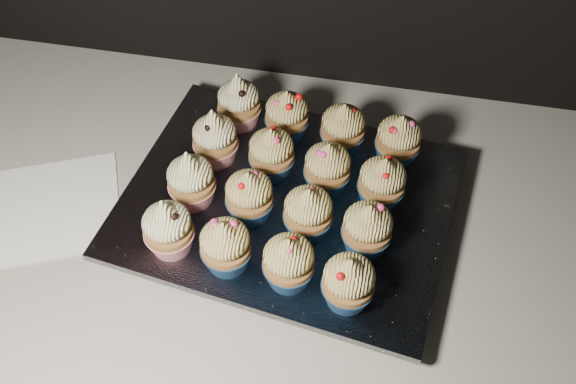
% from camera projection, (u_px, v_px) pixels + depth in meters
% --- Properties ---
extents(cabinet, '(2.40, 0.60, 0.86)m').
position_uv_depth(cabinet, '(291.00, 364.00, 1.25)').
color(cabinet, black).
rests_on(cabinet, ground).
extents(worktop, '(2.44, 0.64, 0.04)m').
position_uv_depth(worktop, '(292.00, 231.00, 0.90)').
color(worktop, beige).
rests_on(worktop, cabinet).
extents(napkin, '(0.22, 0.22, 0.00)m').
position_uv_depth(napkin, '(57.00, 207.00, 0.90)').
color(napkin, white).
rests_on(napkin, worktop).
extents(baking_tray, '(0.44, 0.36, 0.02)m').
position_uv_depth(baking_tray, '(288.00, 210.00, 0.88)').
color(baking_tray, black).
rests_on(baking_tray, worktop).
extents(foil_lining, '(0.48, 0.40, 0.01)m').
position_uv_depth(foil_lining, '(288.00, 202.00, 0.87)').
color(foil_lining, silver).
rests_on(foil_lining, baking_tray).
extents(cupcake_0, '(0.06, 0.06, 0.10)m').
position_uv_depth(cupcake_0, '(168.00, 228.00, 0.78)').
color(cupcake_0, red).
rests_on(cupcake_0, foil_lining).
extents(cupcake_1, '(0.06, 0.06, 0.08)m').
position_uv_depth(cupcake_1, '(226.00, 246.00, 0.77)').
color(cupcake_1, navy).
rests_on(cupcake_1, foil_lining).
extents(cupcake_2, '(0.06, 0.06, 0.08)m').
position_uv_depth(cupcake_2, '(289.00, 262.00, 0.76)').
color(cupcake_2, navy).
rests_on(cupcake_2, foil_lining).
extents(cupcake_3, '(0.06, 0.06, 0.08)m').
position_uv_depth(cupcake_3, '(348.00, 282.00, 0.74)').
color(cupcake_3, navy).
rests_on(cupcake_3, foil_lining).
extents(cupcake_4, '(0.06, 0.06, 0.10)m').
position_uv_depth(cupcake_4, '(191.00, 180.00, 0.83)').
color(cupcake_4, red).
rests_on(cupcake_4, foil_lining).
extents(cupcake_5, '(0.06, 0.06, 0.08)m').
position_uv_depth(cupcake_5, '(249.00, 196.00, 0.82)').
color(cupcake_5, navy).
rests_on(cupcake_5, foil_lining).
extents(cupcake_6, '(0.06, 0.06, 0.08)m').
position_uv_depth(cupcake_6, '(308.00, 213.00, 0.80)').
color(cupcake_6, navy).
rests_on(cupcake_6, foil_lining).
extents(cupcake_7, '(0.06, 0.06, 0.08)m').
position_uv_depth(cupcake_7, '(367.00, 229.00, 0.79)').
color(cupcake_7, navy).
rests_on(cupcake_7, foil_lining).
extents(cupcake_8, '(0.06, 0.06, 0.10)m').
position_uv_depth(cupcake_8, '(215.00, 138.00, 0.88)').
color(cupcake_8, red).
rests_on(cupcake_8, foil_lining).
extents(cupcake_9, '(0.06, 0.06, 0.08)m').
position_uv_depth(cupcake_9, '(271.00, 153.00, 0.86)').
color(cupcake_9, navy).
rests_on(cupcake_9, foil_lining).
extents(cupcake_10, '(0.06, 0.06, 0.08)m').
position_uv_depth(cupcake_10, '(327.00, 168.00, 0.85)').
color(cupcake_10, navy).
rests_on(cupcake_10, foil_lining).
extents(cupcake_11, '(0.06, 0.06, 0.08)m').
position_uv_depth(cupcake_11, '(382.00, 183.00, 0.83)').
color(cupcake_11, navy).
rests_on(cupcake_11, foil_lining).
extents(cupcake_12, '(0.06, 0.06, 0.10)m').
position_uv_depth(cupcake_12, '(239.00, 102.00, 0.92)').
color(cupcake_12, red).
rests_on(cupcake_12, foil_lining).
extents(cupcake_13, '(0.06, 0.06, 0.08)m').
position_uv_depth(cupcake_13, '(287.00, 116.00, 0.91)').
color(cupcake_13, navy).
rests_on(cupcake_13, foil_lining).
extents(cupcake_14, '(0.06, 0.06, 0.08)m').
position_uv_depth(cupcake_14, '(343.00, 129.00, 0.89)').
color(cupcake_14, navy).
rests_on(cupcake_14, foil_lining).
extents(cupcake_15, '(0.06, 0.06, 0.08)m').
position_uv_depth(cupcake_15, '(398.00, 140.00, 0.88)').
color(cupcake_15, navy).
rests_on(cupcake_15, foil_lining).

